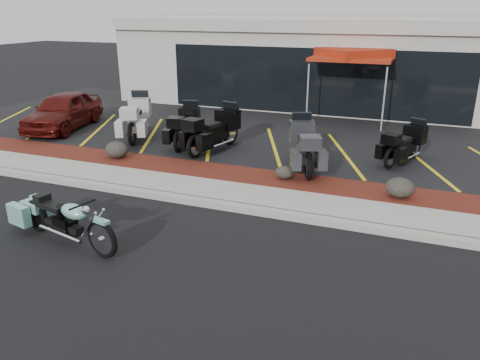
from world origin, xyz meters
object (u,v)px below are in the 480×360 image
at_px(hero_cruiser, 102,233).
at_px(traffic_cone, 298,122).
at_px(touring_white, 141,111).
at_px(popup_canopy, 353,55).
at_px(parked_car, 63,111).

distance_m(hero_cruiser, traffic_cone, 10.07).
distance_m(touring_white, traffic_cone, 5.55).
bearing_deg(popup_canopy, traffic_cone, -112.12).
height_order(hero_cruiser, traffic_cone, hero_cruiser).
relative_size(touring_white, parked_car, 0.66).
bearing_deg(touring_white, popup_canopy, -77.88).
bearing_deg(traffic_cone, parked_car, -159.69).
distance_m(parked_car, traffic_cone, 8.42).
xyz_separation_m(touring_white, parked_car, (-2.86, -0.61, -0.08)).
bearing_deg(popup_canopy, hero_cruiser, -89.08).
distance_m(hero_cruiser, popup_canopy, 12.61).
bearing_deg(popup_canopy, parked_car, -139.04).
xyz_separation_m(parked_car, popup_canopy, (9.37, 5.07, 1.80)).
bearing_deg(touring_white, parked_car, 79.77).
height_order(parked_car, popup_canopy, popup_canopy).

